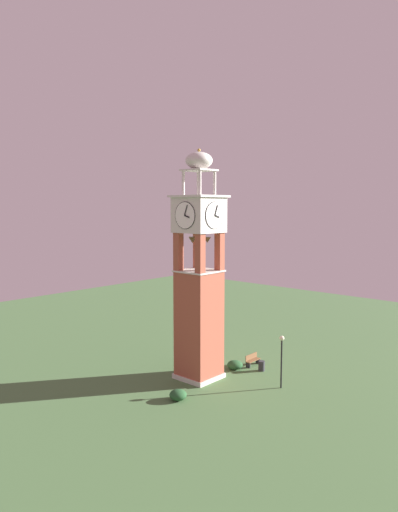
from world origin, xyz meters
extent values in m
plane|color=#476B3D|center=(0.00, 0.00, 0.00)|extent=(80.00, 80.00, 0.00)
cube|color=#9E4C38|center=(0.00, 0.00, 4.15)|extent=(2.76, 2.76, 8.30)
cube|color=beige|center=(0.00, 0.00, 0.17)|extent=(2.96, 2.96, 0.35)
cube|color=black|center=(0.00, -1.40, 1.15)|extent=(1.10, 0.04, 2.20)
cylinder|color=beige|center=(0.00, -1.40, 2.55)|extent=(1.10, 0.04, 1.10)
cube|color=#9E4C38|center=(-1.10, -1.10, 9.78)|extent=(0.56, 0.56, 2.97)
cube|color=#9E4C38|center=(1.10, -1.10, 9.78)|extent=(0.56, 0.56, 2.97)
cube|color=#9E4C38|center=(-1.10, 1.10, 9.78)|extent=(0.56, 0.56, 2.97)
cube|color=#9E4C38|center=(1.10, 1.10, 9.78)|extent=(0.56, 0.56, 2.97)
cube|color=beige|center=(0.00, 0.00, 8.36)|extent=(2.92, 2.92, 0.12)
cone|color=brown|center=(0.61, 0.11, 10.71)|extent=(0.54, 0.54, 0.44)
cone|color=brown|center=(0.09, 0.61, 10.71)|extent=(0.57, 0.57, 0.42)
cone|color=brown|center=(-0.55, 0.30, 10.71)|extent=(0.43, 0.43, 0.43)
cone|color=brown|center=(-0.49, -0.38, 10.71)|extent=(0.57, 0.57, 0.43)
cone|color=brown|center=(0.18, -0.59, 10.71)|extent=(0.55, 0.55, 0.37)
cube|color=beige|center=(0.00, 0.00, 12.57)|extent=(3.00, 3.00, 2.62)
cylinder|color=white|center=(0.00, -1.52, 12.57)|extent=(1.99, 0.05, 1.99)
torus|color=black|center=(0.00, -1.52, 12.57)|extent=(2.01, 0.06, 2.01)
cube|color=black|center=(-0.24, -1.58, 12.50)|extent=(0.50, 0.03, 0.23)
cube|color=black|center=(-0.14, -1.58, 12.94)|extent=(0.34, 0.03, 0.76)
cylinder|color=white|center=(0.00, 1.52, 12.57)|extent=(1.99, 0.05, 1.99)
torus|color=black|center=(0.00, 1.52, 12.57)|extent=(2.01, 0.06, 2.01)
cube|color=black|center=(-0.24, 1.58, 12.50)|extent=(0.50, 0.03, 0.23)
cube|color=black|center=(-0.14, 1.58, 12.94)|extent=(0.34, 0.03, 0.76)
cylinder|color=white|center=(-1.52, 0.00, 12.57)|extent=(0.05, 1.99, 1.99)
torus|color=black|center=(-1.52, 0.00, 12.57)|extent=(0.06, 2.01, 2.01)
cube|color=black|center=(-1.58, -0.24, 12.50)|extent=(0.03, 0.50, 0.23)
cube|color=black|center=(-1.58, -0.14, 12.94)|extent=(0.03, 0.34, 0.76)
cylinder|color=white|center=(1.52, 0.00, 12.57)|extent=(0.05, 1.99, 1.99)
torus|color=black|center=(1.52, 0.00, 12.57)|extent=(0.06, 2.01, 2.01)
cube|color=black|center=(1.58, -0.24, 12.50)|extent=(0.03, 0.50, 0.23)
cube|color=black|center=(1.58, -0.14, 12.94)|extent=(0.03, 0.34, 0.76)
cube|color=beige|center=(0.00, 0.00, 13.96)|extent=(3.36, 3.36, 0.16)
cylinder|color=beige|center=(-0.83, -0.83, 14.93)|extent=(0.22, 0.22, 1.78)
cylinder|color=beige|center=(0.83, -0.83, 14.93)|extent=(0.22, 0.22, 1.78)
cylinder|color=beige|center=(-0.83, 0.83, 14.93)|extent=(0.22, 0.22, 1.78)
cylinder|color=beige|center=(0.83, 0.83, 14.93)|extent=(0.22, 0.22, 1.78)
cube|color=beige|center=(0.00, 0.00, 15.88)|extent=(2.09, 2.09, 0.12)
ellipsoid|color=beige|center=(0.00, 0.00, 16.58)|extent=(2.01, 2.01, 1.28)
sphere|color=#B79338|center=(0.00, 0.00, 17.35)|extent=(0.24, 0.24, 0.24)
cube|color=brown|center=(-1.46, -5.13, 0.45)|extent=(0.47, 1.61, 0.06)
cube|color=brown|center=(-1.27, -5.12, 0.73)|extent=(0.08, 1.60, 0.44)
cube|color=#2D2D33|center=(-1.45, -5.85, 0.21)|extent=(0.40, 0.09, 0.42)
cube|color=#2D2D33|center=(-1.47, -4.41, 0.21)|extent=(0.40, 0.09, 0.42)
cylinder|color=black|center=(-5.84, -2.49, 1.77)|extent=(0.12, 0.12, 3.53)
sphere|color=#F9EFCC|center=(-5.84, -2.49, 3.71)|extent=(0.36, 0.36, 0.36)
cylinder|color=#2D2D33|center=(-2.71, -4.55, 0.40)|extent=(0.52, 0.52, 0.80)
ellipsoid|color=#234C28|center=(-1.78, 4.12, 0.36)|extent=(1.20, 1.20, 0.73)
ellipsoid|color=#234C28|center=(-0.89, -3.39, 0.36)|extent=(1.27, 1.27, 0.73)
camera|label=1|loc=(-23.79, 26.41, 13.23)|focal=33.28mm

